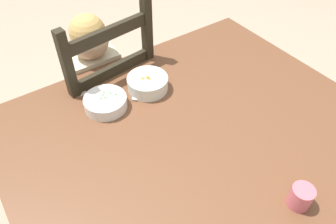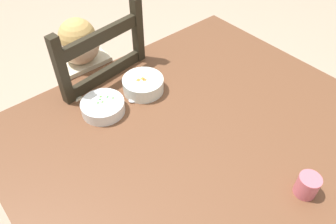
{
  "view_description": "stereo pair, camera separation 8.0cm",
  "coord_description": "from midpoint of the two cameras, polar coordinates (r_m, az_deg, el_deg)",
  "views": [
    {
      "loc": [
        -0.53,
        -0.6,
        1.61
      ],
      "look_at": [
        -0.06,
        0.09,
        0.8
      ],
      "focal_mm": 35.0,
      "sensor_mm": 36.0,
      "label": 1
    },
    {
      "loc": [
        -0.59,
        -0.55,
        1.61
      ],
      "look_at": [
        -0.06,
        0.09,
        0.8
      ],
      "focal_mm": 35.0,
      "sensor_mm": 36.0,
      "label": 2
    }
  ],
  "objects": [
    {
      "name": "drinking_cup",
      "position": [
        1.05,
        21.08,
        -11.92
      ],
      "size": [
        0.07,
        0.07,
        0.07
      ],
      "primitive_type": "cylinder",
      "color": "#D46676",
      "rests_on": "dining_table"
    },
    {
      "name": "child_figure",
      "position": [
        1.57,
        -14.76,
        4.4
      ],
      "size": [
        0.32,
        0.31,
        0.96
      ],
      "color": "beige",
      "rests_on": "ground"
    },
    {
      "name": "bowl_of_carrots",
      "position": [
        1.31,
        -6.1,
        4.75
      ],
      "size": [
        0.16,
        0.16,
        0.06
      ],
      "color": "white",
      "rests_on": "dining_table"
    },
    {
      "name": "dining_chair",
      "position": [
        1.68,
        -13.64,
        0.49
      ],
      "size": [
        0.47,
        0.47,
        1.03
      ],
      "color": "black",
      "rests_on": "ground"
    },
    {
      "name": "bowl_of_peas",
      "position": [
        1.25,
        -13.07,
        0.89
      ],
      "size": [
        0.16,
        0.16,
        0.05
      ],
      "color": "white",
      "rests_on": "dining_table"
    },
    {
      "name": "dining_table",
      "position": [
        1.25,
        2.66,
        -5.72
      ],
      "size": [
        1.3,
        1.07,
        0.75
      ],
      "color": "brown",
      "rests_on": "ground"
    },
    {
      "name": "spoon",
      "position": [
        1.29,
        -6.88,
        2.3
      ],
      "size": [
        0.14,
        0.06,
        0.01
      ],
      "color": "silver",
      "rests_on": "dining_table"
    }
  ]
}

